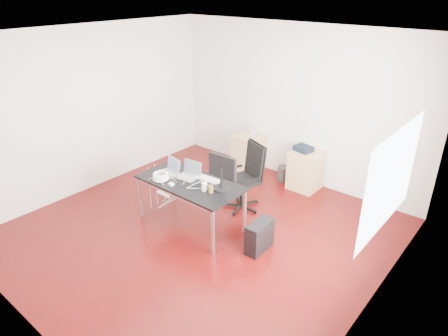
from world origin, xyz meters
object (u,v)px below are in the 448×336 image
Objects in this scene: filing_cabinet_right at (306,170)px; pc_tower at (259,236)px; office_chair at (247,173)px; filing_cabinet_left at (248,152)px; desk at (190,185)px.

filing_cabinet_right is 2.09m from pc_tower.
filing_cabinet_left is (-0.86, 1.20, -0.26)m from office_chair.
office_chair is 2.40× the size of pc_tower.
pc_tower is (0.44, -2.04, -0.13)m from filing_cabinet_right.
desk reaches higher than filing_cabinet_right.
pc_tower is at bearing -22.18° from office_chair.
filing_cabinet_left is 1.56× the size of pc_tower.
filing_cabinet_right is at bearing 101.24° from pc_tower.
desk is at bearing -76.11° from filing_cabinet_left.
desk is 3.56× the size of pc_tower.
filing_cabinet_left is at bearing 103.89° from desk.
pc_tower is at bearing 6.23° from desk.
desk reaches higher than filing_cabinet_left.
office_chair is 1.26m from pc_tower.
filing_cabinet_right reaches higher than pc_tower.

